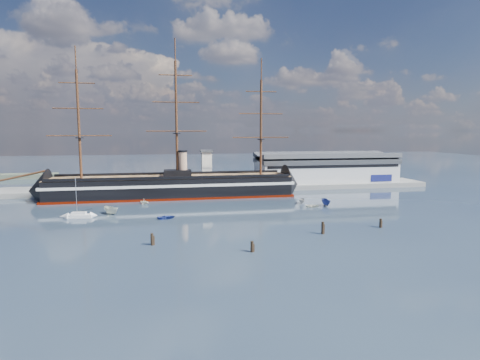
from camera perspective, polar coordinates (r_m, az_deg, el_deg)
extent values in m
plane|color=#1F2B3F|center=(133.51, -4.48, -3.67)|extent=(600.00, 600.00, 0.00)
cube|color=slate|center=(170.01, -2.51, -1.35)|extent=(180.00, 18.00, 2.00)
cube|color=#B7BABC|center=(186.09, 12.07, 1.40)|extent=(62.00, 20.00, 10.00)
cube|color=#3F4247|center=(185.64, 12.12, 3.12)|extent=(63.00, 21.00, 2.00)
cube|color=silver|center=(165.09, -4.78, 1.53)|extent=(4.00, 4.00, 14.00)
cube|color=#3F4247|center=(164.54, -4.80, 4.13)|extent=(5.00, 5.00, 1.00)
cube|color=black|center=(151.84, -9.61, -0.93)|extent=(88.00, 16.02, 7.00)
cube|color=silver|center=(151.68, -9.62, -0.48)|extent=(90.00, 16.26, 1.00)
cube|color=#510C00|center=(152.38, -9.58, -2.29)|extent=(90.00, 16.22, 0.90)
cone|color=black|center=(157.85, -26.73, -1.39)|extent=(14.00, 15.68, 15.68)
cone|color=black|center=(159.82, 7.30, -0.60)|extent=(11.00, 15.68, 15.68)
cube|color=brown|center=(151.39, -9.64, 0.42)|extent=(88.00, 14.74, 0.40)
cube|color=black|center=(151.29, -8.89, 0.97)|extent=(10.00, 6.00, 2.50)
cylinder|color=tan|center=(151.06, -8.16, 2.30)|extent=(3.20, 3.20, 9.00)
cylinder|color=#381E0F|center=(158.83, -28.75, 0.47)|extent=(17.75, 0.70, 4.43)
cylinder|color=#381E0F|center=(153.10, -21.94, 7.29)|extent=(0.90, 0.90, 38.00)
cylinder|color=#381E0F|center=(150.53, -9.03, 8.48)|extent=(0.90, 0.90, 42.00)
cylinder|color=#381E0F|center=(154.96, 3.00, 7.41)|extent=(0.90, 0.90, 36.00)
cube|color=white|center=(123.86, -21.92, -4.78)|extent=(7.55, 3.06, 0.98)
cube|color=white|center=(123.71, -21.93, -4.42)|extent=(4.08, 2.05, 0.78)
cylinder|color=#B2B2B7|center=(122.95, -22.27, -2.10)|extent=(0.16, 0.16, 10.76)
imported|color=silver|center=(125.80, -17.80, -4.66)|extent=(7.33, 6.55, 2.89)
imported|color=navy|center=(115.62, -10.42, -5.45)|extent=(1.95, 3.34, 1.46)
imported|color=#959696|center=(138.57, 8.79, -3.34)|extent=(5.75, 4.10, 2.17)
imported|color=white|center=(139.93, -13.44, -3.35)|extent=(5.20, 5.86, 2.02)
imported|color=silver|center=(133.01, 10.28, -3.81)|extent=(1.95, 2.97, 1.29)
imported|color=navy|center=(135.88, 12.15, -3.62)|extent=(7.41, 3.40, 2.87)
cylinder|color=black|center=(90.21, -12.38, -9.05)|extent=(0.64, 0.64, 3.36)
cylinder|color=black|center=(83.52, 1.72, -10.20)|extent=(0.64, 0.64, 2.98)
cylinder|color=black|center=(99.30, 11.65, -7.54)|extent=(0.64, 0.64, 3.73)
cylinder|color=black|center=(109.81, 19.33, -6.39)|extent=(0.64, 0.64, 3.05)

